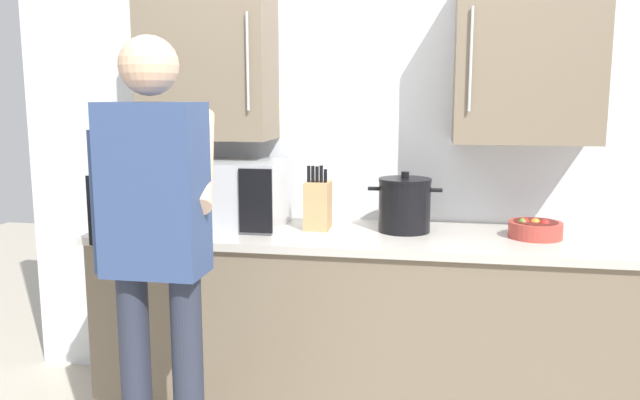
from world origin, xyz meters
TOP-DOWN VIEW (x-y plane):
  - back_wall_tiled at (-0.00, 1.06)m, footprint 3.63×0.44m
  - counter_unit at (0.00, 0.74)m, footprint 2.35×0.65m
  - microwave_oven at (-0.64, 0.78)m, footprint 0.67×0.74m
  - stock_pot at (0.22, 0.80)m, footprint 0.33×0.24m
  - fruit_bowl at (0.78, 0.77)m, footprint 0.23×0.23m
  - knife_block at (-0.18, 0.79)m, footprint 0.11×0.15m
  - thermos_flask at (-1.00, 0.76)m, footprint 0.09×0.09m
  - person_figure at (-0.60, -0.01)m, footprint 0.44×0.61m

SIDE VIEW (x-z plane):
  - counter_unit at x=0.00m, z-range 0.00..0.89m
  - fruit_bowl at x=0.78m, z-range 0.89..0.98m
  - knife_block at x=-0.18m, z-range 0.86..1.16m
  - stock_pot at x=0.22m, z-range 0.88..1.15m
  - person_figure at x=-0.60m, z-range 0.17..1.87m
  - microwave_oven at x=-0.64m, z-range 0.90..1.20m
  - thermos_flask at x=-1.00m, z-range 0.90..1.21m
  - back_wall_tiled at x=0.00m, z-range 0.08..2.69m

